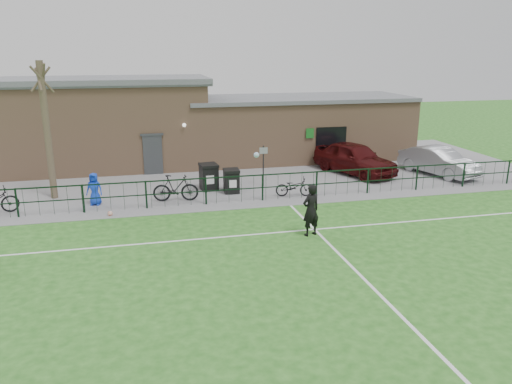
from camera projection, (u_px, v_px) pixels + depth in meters
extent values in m
plane|color=#245F1B|center=(296.00, 282.00, 14.31)|extent=(90.00, 90.00, 0.00)
cube|color=slate|center=(220.00, 173.00, 26.94)|extent=(34.00, 13.00, 0.02)
cube|color=white|center=(241.00, 203.00, 21.61)|extent=(28.00, 0.10, 0.01)
cube|color=white|center=(262.00, 234.00, 18.05)|extent=(28.00, 0.10, 0.01)
cube|color=white|center=(360.00, 275.00, 14.75)|extent=(0.10, 16.00, 0.01)
cube|color=black|center=(240.00, 189.00, 21.63)|extent=(28.00, 0.10, 1.20)
cylinder|color=#4D3E2E|center=(47.00, 132.00, 21.56)|extent=(0.30, 0.30, 6.00)
cube|color=black|center=(209.00, 178.00, 23.56)|extent=(0.85, 0.94, 1.15)
cube|color=black|center=(231.00, 182.00, 23.09)|extent=(0.70, 0.79, 1.02)
cylinder|color=black|center=(263.00, 166.00, 24.03)|extent=(0.07, 0.07, 2.00)
imported|color=#3F0B0C|center=(354.00, 158.00, 26.55)|extent=(3.65, 5.30, 1.68)
imported|color=#9FA1A7|center=(439.00, 161.00, 26.35)|extent=(2.82, 4.66, 1.45)
imported|color=black|center=(176.00, 188.00, 21.74)|extent=(2.03, 0.79, 1.19)
imported|color=black|center=(294.00, 187.00, 22.51)|extent=(1.75, 0.90, 0.87)
imported|color=blue|center=(94.00, 189.00, 21.19)|extent=(0.78, 0.62, 1.40)
imported|color=black|center=(311.00, 210.00, 17.68)|extent=(0.80, 0.64, 1.89)
sphere|color=white|center=(256.00, 155.00, 19.51)|extent=(0.22, 0.22, 0.22)
sphere|color=silver|center=(110.00, 214.00, 19.96)|extent=(0.21, 0.21, 0.21)
cube|color=tan|center=(211.00, 132.00, 29.27)|extent=(24.00, 5.00, 3.50)
cube|color=tan|center=(97.00, 94.00, 27.26)|extent=(11.52, 5.00, 1.20)
cube|color=#54555B|center=(96.00, 80.00, 27.06)|extent=(12.02, 5.40, 0.28)
cube|color=#54555B|center=(298.00, 98.00, 29.92)|extent=(13.44, 5.30, 0.22)
cube|color=#383A3D|center=(153.00, 155.00, 26.33)|extent=(1.00, 0.08, 2.10)
cube|color=black|center=(331.00, 138.00, 28.37)|extent=(1.80, 0.08, 1.20)
cube|color=#19661E|center=(310.00, 133.00, 27.96)|extent=(0.45, 0.04, 0.55)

